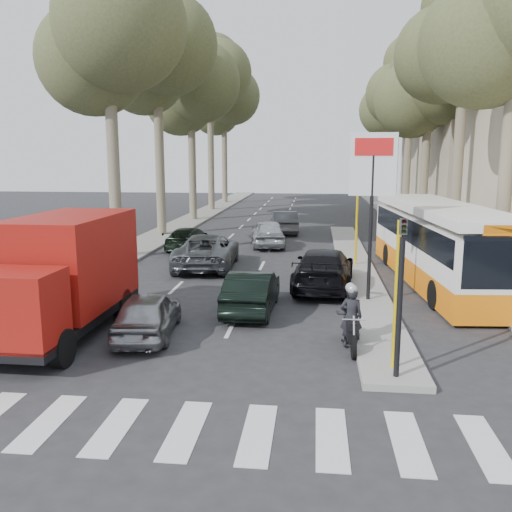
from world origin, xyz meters
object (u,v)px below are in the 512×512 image
(city_bus, at_px, (439,242))
(silver_hatchback, at_px, (148,314))
(dark_hatchback, at_px, (252,291))
(red_truck, at_px, (62,274))
(motorcycle, at_px, (350,317))

(city_bus, bearing_deg, silver_hatchback, -145.86)
(dark_hatchback, bearing_deg, city_bus, -143.03)
(silver_hatchback, xyz_separation_m, dark_hatchback, (2.55, 2.67, 0.03))
(silver_hatchback, bearing_deg, dark_hatchback, -139.81)
(red_truck, xyz_separation_m, motorcycle, (7.74, -0.08, -0.94))
(dark_hatchback, bearing_deg, silver_hatchback, 48.01)
(red_truck, distance_m, motorcycle, 7.79)
(silver_hatchback, relative_size, red_truck, 0.60)
(silver_hatchback, relative_size, city_bus, 0.31)
(dark_hatchback, distance_m, red_truck, 5.71)
(silver_hatchback, xyz_separation_m, red_truck, (-2.30, -0.15, 1.09))
(city_bus, xyz_separation_m, motorcycle, (-3.81, -7.63, -0.85))
(silver_hatchback, height_order, city_bus, city_bus)
(city_bus, bearing_deg, motorcycle, -121.05)
(city_bus, bearing_deg, dark_hatchback, -149.28)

